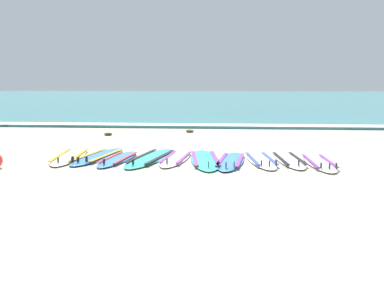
{
  "coord_description": "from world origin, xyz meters",
  "views": [
    {
      "loc": [
        0.49,
        -8.88,
        1.74
      ],
      "look_at": [
        -0.25,
        0.98,
        0.25
      ],
      "focal_mm": 38.46,
      "sensor_mm": 36.0,
      "label": 1
    }
  ],
  "objects": [
    {
      "name": "seaweed_clump_near_shoreline",
      "position": [
        -3.27,
        4.3,
        0.05
      ],
      "size": [
        0.27,
        0.22,
        0.1
      ],
      "primitive_type": "ellipsoid",
      "color": "#2D381E",
      "rests_on": "ground"
    },
    {
      "name": "surfboard_1",
      "position": [
        -2.39,
        0.33,
        0.04
      ],
      "size": [
        0.98,
        2.46,
        0.18
      ],
      "color": "#3875CC",
      "rests_on": "ground"
    },
    {
      "name": "surfboard_6",
      "position": [
        0.68,
        -0.03,
        0.04
      ],
      "size": [
        0.84,
        2.29,
        0.18
      ],
      "color": "#3875CC",
      "rests_on": "ground"
    },
    {
      "name": "surfboard_4",
      "position": [
        -0.56,
        0.18,
        0.04
      ],
      "size": [
        0.75,
        2.15,
        0.18
      ],
      "color": "white",
      "rests_on": "ground"
    },
    {
      "name": "surfboard_2",
      "position": [
        -1.84,
        0.04,
        0.04
      ],
      "size": [
        0.74,
        2.08,
        0.18
      ],
      "color": "#3875CC",
      "rests_on": "ground"
    },
    {
      "name": "ground_plane",
      "position": [
        0.0,
        0.0,
        0.0
      ],
      "size": [
        80.0,
        80.0,
        0.0
      ],
      "primitive_type": "plane",
      "color": "#B7AD93"
    },
    {
      "name": "surfboard_9",
      "position": [
        2.56,
        -0.05,
        0.04
      ],
      "size": [
        0.56,
        2.14,
        0.18
      ],
      "color": "white",
      "rests_on": "ground"
    },
    {
      "name": "wave_foam_strip",
      "position": [
        0.0,
        6.93,
        0.06
      ],
      "size": [
        80.0,
        0.89,
        0.11
      ],
      "primitive_type": "cube",
      "color": "white",
      "rests_on": "ground"
    },
    {
      "name": "surfboard_3",
      "position": [
        -1.13,
        0.23,
        0.04
      ],
      "size": [
        1.13,
        2.66,
        0.18
      ],
      "color": "#2DB793",
      "rests_on": "ground"
    },
    {
      "name": "surfboard_8",
      "position": [
        1.97,
        0.21,
        0.04
      ],
      "size": [
        0.69,
        2.15,
        0.18
      ],
      "color": "silver",
      "rests_on": "ground"
    },
    {
      "name": "surfboard_7",
      "position": [
        1.34,
        0.14,
        0.04
      ],
      "size": [
        0.77,
        2.2,
        0.18
      ],
      "color": "white",
      "rests_on": "ground"
    },
    {
      "name": "sea",
      "position": [
        0.0,
        36.49,
        0.05
      ],
      "size": [
        80.0,
        60.0,
        0.1
      ],
      "primitive_type": "cube",
      "color": "teal",
      "rests_on": "ground"
    },
    {
      "name": "surfboard_0",
      "position": [
        -3.05,
        0.28,
        0.04
      ],
      "size": [
        0.85,
        2.44,
        0.18
      ],
      "color": "silver",
      "rests_on": "ground"
    },
    {
      "name": "seaweed_clump_mid_sand",
      "position": [
        -0.65,
        5.33,
        0.05
      ],
      "size": [
        0.28,
        0.23,
        0.1
      ],
      "primitive_type": "ellipsoid",
      "color": "#4C4228",
      "rests_on": "ground"
    },
    {
      "name": "surfboard_5",
      "position": [
        0.1,
        0.11,
        0.04
      ],
      "size": [
        0.91,
        2.57,
        0.18
      ],
      "color": "#2DB793",
      "rests_on": "ground"
    }
  ]
}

